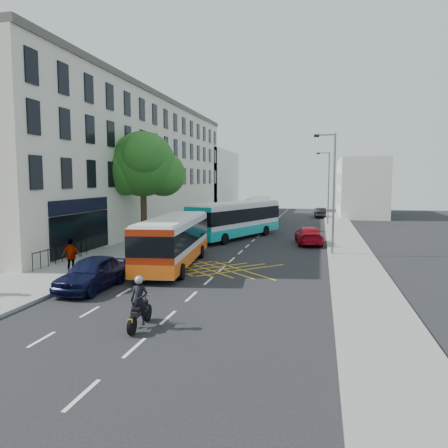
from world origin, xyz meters
The scene contains 20 objects.
ground centered at (0.00, 0.00, 0.00)m, with size 120.00×120.00×0.00m, color black.
pavement_left centered at (-8.50, 15.00, 0.07)m, with size 5.00×70.00×0.15m, color gray.
pavement_right centered at (7.50, 15.00, 0.07)m, with size 3.00×70.00×0.15m, color gray.
terrace_main centered at (-14.00, 24.49, 6.76)m, with size 8.30×45.00×13.50m.
terrace_far centered at (-14.00, 55.00, 5.00)m, with size 8.00×20.00×10.00m, color silver.
building_right centered at (11.00, 48.00, 4.00)m, with size 6.00×18.00×8.00m, color silver.
street_tree centered at (-8.51, 14.97, 6.29)m, with size 6.30×5.70×8.80m.
lamp_near centered at (6.20, 12.00, 4.62)m, with size 1.45×0.15×8.00m.
lamp_far centered at (6.20, 32.00, 4.62)m, with size 1.45×0.15×8.00m.
railings centered at (-9.70, 5.30, 0.72)m, with size 0.08×5.60×1.14m, color black, non-canonical shape.
bus_near centered at (-2.96, 6.30, 1.53)m, with size 3.48×10.53×2.90m.
bus_mid centered at (-1.71, 19.23, 1.67)m, with size 6.52×11.43×3.16m.
bus_far centered at (-1.54, 32.42, 1.61)m, with size 3.61×11.10×3.06m.
motorbike centered at (-0.56, -4.29, 0.87)m, with size 0.63×2.08×1.84m.
parked_car_blue centered at (-4.90, 0.25, 0.78)m, with size 1.83×4.55×1.55m, color black.
parked_car_silver centered at (-4.90, 9.00, 0.74)m, with size 1.57×4.49×1.48m, color #93959A.
red_hatchback centered at (4.59, 16.98, 0.71)m, with size 1.98×4.87×1.41m, color #A30617.
distant_car_grey centered at (-2.96, 45.56, 0.63)m, with size 2.08×4.50×1.25m, color #3E4045.
distant_car_dark centered at (5.42, 42.27, 0.66)m, with size 1.40×4.02×1.32m, color black.
pedestrian_far centered at (-7.52, 2.78, 1.05)m, with size 1.05×0.44×1.79m, color gray.
Camera 1 is at (5.44, -17.95, 5.11)m, focal length 35.00 mm.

